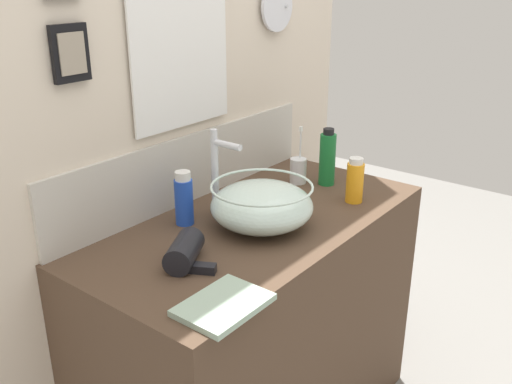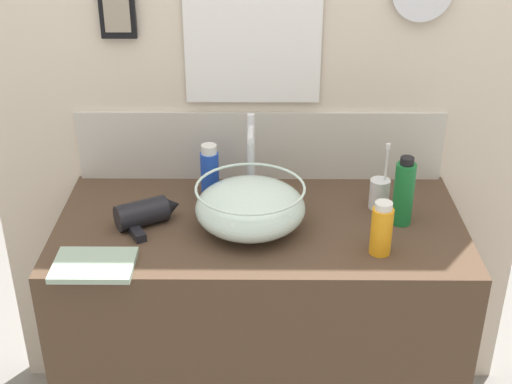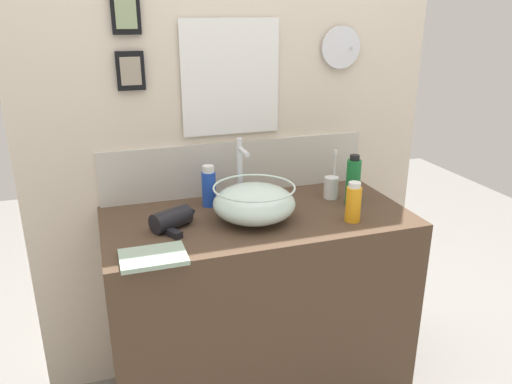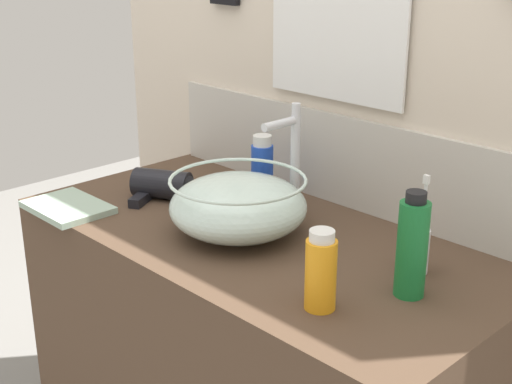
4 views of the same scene
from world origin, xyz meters
The scene contains 10 objects.
vanity_counter centered at (0.00, 0.00, 0.43)m, with size 1.20×0.59×0.86m, color #4C3828.
back_panel centered at (0.00, 0.32, 1.25)m, with size 1.78×0.10×2.50m.
glass_bowl_sink centered at (-0.03, -0.04, 0.93)m, with size 0.31×0.31×0.14m.
faucet centered at (-0.03, 0.14, 1.02)m, with size 0.02×0.12×0.28m.
hair_drier centered at (-0.33, -0.01, 0.90)m, with size 0.20×0.19×0.08m.
toothbrush_cup centered at (0.36, 0.09, 0.91)m, with size 0.06×0.06×0.21m.
soap_dispenser centered at (0.33, -0.16, 0.93)m, with size 0.06×0.06×0.16m.
lotion_bottle centered at (0.41, 0.00, 0.96)m, with size 0.06×0.06×0.21m.
shampoo_bottle centered at (-0.16, 0.17, 0.94)m, with size 0.06×0.06×0.17m.
hand_towel centered at (-0.44, -0.24, 0.87)m, with size 0.21×0.16×0.02m, color #99B29E.
Camera 1 is at (-1.29, -1.01, 1.61)m, focal length 40.00 mm.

